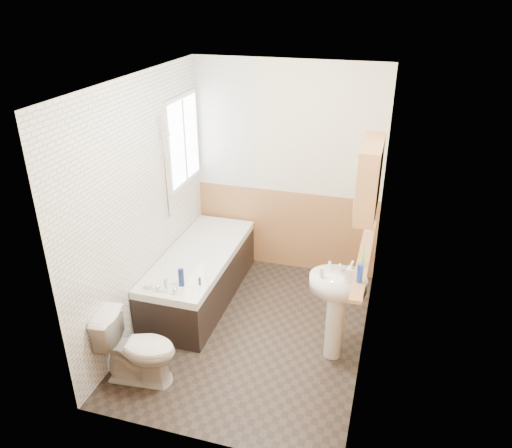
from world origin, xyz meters
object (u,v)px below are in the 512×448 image
(bathtub, at_px, (200,274))
(medicine_cabinet, at_px, (369,178))
(pine_shelf, at_px, (364,256))
(sink, at_px, (337,300))
(toilet, at_px, (138,349))

(bathtub, xyz_separation_m, medicine_cabinet, (1.74, -0.49, 1.50))
(pine_shelf, xyz_separation_m, medicine_cabinet, (-0.03, 0.03, 0.70))
(pine_shelf, bearing_deg, sink, -168.14)
(sink, bearing_deg, pine_shelf, 12.12)
(sink, xyz_separation_m, medicine_cabinet, (0.17, 0.07, 1.17))
(toilet, bearing_deg, pine_shelf, -70.64)
(toilet, distance_m, sink, 1.81)
(sink, distance_m, pine_shelf, 0.51)
(bathtub, relative_size, medicine_cabinet, 2.72)
(toilet, relative_size, sink, 0.69)
(toilet, distance_m, pine_shelf, 2.13)
(sink, bearing_deg, medicine_cabinet, 22.39)
(sink, xyz_separation_m, pine_shelf, (0.20, 0.04, 0.47))
(bathtub, bearing_deg, pine_shelf, -16.22)
(toilet, xyz_separation_m, pine_shelf, (1.80, 0.84, 0.76))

